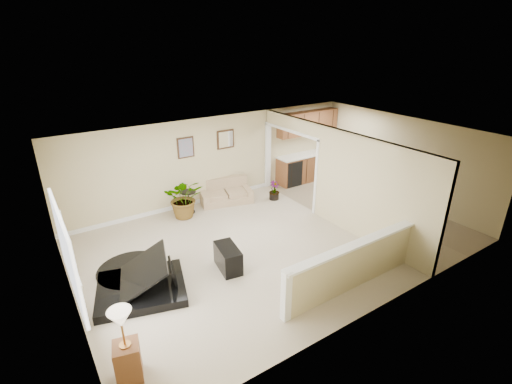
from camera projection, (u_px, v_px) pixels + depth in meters
floor at (276, 239)px, 9.03m from camera, size 9.00×9.00×0.00m
back_wall at (217, 159)px, 10.85m from camera, size 9.00×0.04×2.50m
front_wall at (384, 251)px, 6.24m from camera, size 9.00×0.04×2.50m
left_wall at (64, 250)px, 6.26m from camera, size 0.04×6.00×2.50m
right_wall at (401, 159)px, 10.82m from camera, size 0.04×6.00×2.50m
ceiling at (279, 140)px, 8.05m from camera, size 9.00×6.00×0.04m
kitchen_vinyl at (365, 209)px, 10.62m from camera, size 2.70×6.00×0.01m
interior_partition at (327, 175)px, 9.66m from camera, size 0.18×5.99×2.50m
pony_half_wall at (351, 266)px, 7.10m from camera, size 3.42×0.22×1.00m
left_window at (67, 253)px, 5.81m from camera, size 0.05×2.15×1.45m
wall_art_left at (186, 148)px, 10.15m from camera, size 0.48×0.04×0.58m
wall_mirror at (226, 139)px, 10.76m from camera, size 0.55×0.04×0.55m
kitchen_cabinets at (305, 156)px, 12.41m from camera, size 2.36×0.65×2.33m
piano at (133, 261)px, 7.02m from camera, size 2.21×2.21×1.54m
piano_bench at (228, 258)px, 7.81m from camera, size 0.51×0.83×0.52m
loveseat at (225, 191)px, 11.01m from camera, size 1.70×1.20×0.86m
accent_table at (188, 199)px, 10.25m from camera, size 0.44×0.44×0.64m
palm_plant at (185, 198)px, 9.96m from camera, size 1.29×1.22×1.13m
small_plant at (274, 192)px, 11.16m from camera, size 0.38×0.38×0.57m
lamp_stand at (126, 351)px, 5.19m from camera, size 0.43×0.43×1.22m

